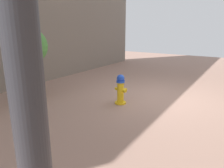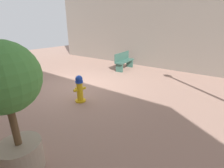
{
  "view_description": "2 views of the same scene",
  "coord_description": "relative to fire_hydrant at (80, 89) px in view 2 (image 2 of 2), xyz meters",
  "views": [
    {
      "loc": [
        -2.16,
        6.38,
        2.23
      ],
      "look_at": [
        0.7,
        1.94,
        0.8
      ],
      "focal_mm": 33.47,
      "sensor_mm": 36.0,
      "label": 1
    },
    {
      "loc": [
        4.22,
        4.98,
        2.41
      ],
      "look_at": [
        0.13,
        1.98,
        0.56
      ],
      "focal_mm": 26.11,
      "sensor_mm": 36.0,
      "label": 2
    }
  ],
  "objects": [
    {
      "name": "ground_plane",
      "position": [
        -0.87,
        -1.21,
        -0.45
      ],
      "size": [
        23.4,
        23.4,
        0.0
      ],
      "primitive_type": "plane",
      "color": "#9E7A6B"
    },
    {
      "name": "fire_hydrant",
      "position": [
        0.0,
        0.0,
        0.0
      ],
      "size": [
        0.43,
        0.41,
        0.9
      ],
      "color": "gold",
      "rests_on": "ground_plane"
    },
    {
      "name": "bench_near",
      "position": [
        -4.4,
        -1.08,
        0.04
      ],
      "size": [
        1.66,
        0.59,
        0.95
      ],
      "color": "#33594C",
      "rests_on": "ground_plane"
    },
    {
      "name": "planter_tree",
      "position": [
        2.49,
        1.2,
        0.99
      ],
      "size": [
        1.08,
        1.08,
        2.24
      ],
      "color": "tan",
      "rests_on": "ground_plane"
    }
  ]
}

